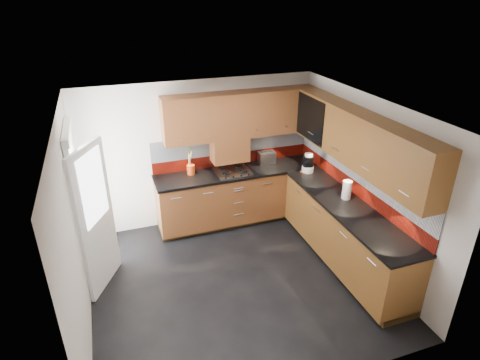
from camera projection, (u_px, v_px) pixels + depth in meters
name	position (u px, v px, depth m)	size (l,w,h in m)	color
room	(236.00, 183.00, 4.88)	(4.00, 3.80, 2.64)	black
base_cabinets	(286.00, 215.00, 6.27)	(2.70, 3.20, 0.95)	brown
countertop	(287.00, 188.00, 6.04)	(2.72, 3.22, 0.04)	black
backsplash	(295.00, 163.00, 6.17)	(2.70, 3.20, 0.54)	maroon
upper_cabinets	(299.00, 127.00, 5.76)	(2.50, 3.20, 0.72)	brown
extractor_hood	(230.00, 149.00, 6.50)	(0.60, 0.33, 0.40)	brown
glass_cabinet	(319.00, 116.00, 6.13)	(0.32, 0.80, 0.66)	black
back_door	(87.00, 211.00, 5.19)	(0.42, 1.19, 2.04)	white
gas_hob	(233.00, 171.00, 6.50)	(0.56, 0.49, 0.04)	silver
utensil_pot	(191.00, 168.00, 6.40)	(0.12, 0.12, 0.45)	#CD4513
toaster	(267.00, 158.00, 6.80)	(0.29, 0.18, 0.20)	silver
food_processor	(308.00, 164.00, 6.45)	(0.19, 0.19, 0.32)	white
paper_towel	(347.00, 190.00, 5.64)	(0.13, 0.13, 0.27)	white
orange_cloth	(305.00, 172.00, 6.50)	(0.13, 0.11, 0.01)	#E74A19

